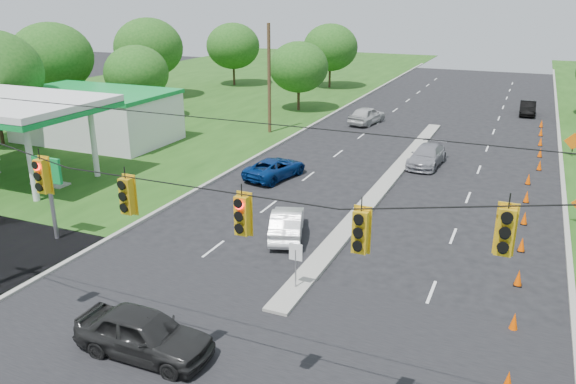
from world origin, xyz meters
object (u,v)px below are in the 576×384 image
at_px(black_sedan, 144,333).
at_px(blue_pickup, 275,168).
at_px(white_sedan, 287,223).
at_px(gas_station, 83,114).

relative_size(black_sedan, blue_pickup, 1.00).
distance_m(white_sedan, blue_pickup, 9.30).
xyz_separation_m(black_sedan, blue_pickup, (-3.97, 18.76, -0.14)).
bearing_deg(black_sedan, white_sedan, -3.17).
xyz_separation_m(gas_station, white_sedan, (21.19, -9.50, -1.89)).
height_order(gas_station, white_sedan, gas_station).
bearing_deg(blue_pickup, white_sedan, 130.48).
xyz_separation_m(gas_station, black_sedan, (20.75, -20.07, -1.78)).
bearing_deg(white_sedan, black_sedan, 68.32).
relative_size(gas_station, white_sedan, 4.70).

